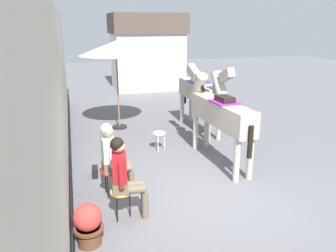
{
  "coord_description": "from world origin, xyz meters",
  "views": [
    {
      "loc": [
        -2.2,
        -4.85,
        3.03
      ],
      "look_at": [
        -0.4,
        1.2,
        1.05
      ],
      "focal_mm": 34.87,
      "sensor_mm": 36.0,
      "label": 1
    }
  ],
  "objects_px": {
    "saddled_horse_near": "(219,112)",
    "spare_stool_white": "(159,135)",
    "flower_planter_middle": "(88,224)",
    "satchel_bag": "(95,172)",
    "seated_visitor_near": "(124,174)",
    "cafe_parasol": "(116,49)",
    "saddled_horse_far": "(201,93)",
    "seated_visitor_far": "(112,155)"
  },
  "relations": [
    {
      "from": "cafe_parasol",
      "to": "satchel_bag",
      "type": "height_order",
      "value": "cafe_parasol"
    },
    {
      "from": "flower_planter_middle",
      "to": "satchel_bag",
      "type": "height_order",
      "value": "flower_planter_middle"
    },
    {
      "from": "cafe_parasol",
      "to": "spare_stool_white",
      "type": "xyz_separation_m",
      "value": [
        0.69,
        -2.11,
        -1.96
      ]
    },
    {
      "from": "seated_visitor_near",
      "to": "satchel_bag",
      "type": "xyz_separation_m",
      "value": [
        -0.36,
        1.67,
        -0.68
      ]
    },
    {
      "from": "seated_visitor_near",
      "to": "saddled_horse_far",
      "type": "distance_m",
      "value": 4.8
    },
    {
      "from": "saddled_horse_far",
      "to": "satchel_bag",
      "type": "height_order",
      "value": "saddled_horse_far"
    },
    {
      "from": "saddled_horse_far",
      "to": "saddled_horse_near",
      "type": "bearing_deg",
      "value": -101.87
    },
    {
      "from": "saddled_horse_near",
      "to": "flower_planter_middle",
      "type": "bearing_deg",
      "value": -143.21
    },
    {
      "from": "saddled_horse_far",
      "to": "seated_visitor_near",
      "type": "bearing_deg",
      "value": -126.72
    },
    {
      "from": "saddled_horse_far",
      "to": "flower_planter_middle",
      "type": "relative_size",
      "value": 4.69
    },
    {
      "from": "seated_visitor_near",
      "to": "seated_visitor_far",
      "type": "xyz_separation_m",
      "value": [
        -0.08,
        0.81,
        0.0
      ]
    },
    {
      "from": "seated_visitor_far",
      "to": "spare_stool_white",
      "type": "distance_m",
      "value": 2.39
    },
    {
      "from": "saddled_horse_far",
      "to": "seated_visitor_far",
      "type": "bearing_deg",
      "value": -134.13
    },
    {
      "from": "seated_visitor_near",
      "to": "saddled_horse_far",
      "type": "relative_size",
      "value": 0.46
    },
    {
      "from": "cafe_parasol",
      "to": "satchel_bag",
      "type": "relative_size",
      "value": 9.21
    },
    {
      "from": "satchel_bag",
      "to": "seated_visitor_far",
      "type": "bearing_deg",
      "value": 22.96
    },
    {
      "from": "saddled_horse_far",
      "to": "cafe_parasol",
      "type": "xyz_separation_m",
      "value": [
        -2.24,
        1.0,
        1.2
      ]
    },
    {
      "from": "spare_stool_white",
      "to": "satchel_bag",
      "type": "bearing_deg",
      "value": -147.77
    },
    {
      "from": "saddled_horse_far",
      "to": "satchel_bag",
      "type": "distance_m",
      "value": 4.02
    },
    {
      "from": "seated_visitor_far",
      "to": "flower_planter_middle",
      "type": "height_order",
      "value": "seated_visitor_far"
    },
    {
      "from": "flower_planter_middle",
      "to": "seated_visitor_far",
      "type": "bearing_deg",
      "value": 68.27
    },
    {
      "from": "seated_visitor_near",
      "to": "saddled_horse_far",
      "type": "bearing_deg",
      "value": 53.28
    },
    {
      "from": "seated_visitor_far",
      "to": "flower_planter_middle",
      "type": "relative_size",
      "value": 2.17
    },
    {
      "from": "seated_visitor_near",
      "to": "cafe_parasol",
      "type": "bearing_deg",
      "value": 82.67
    },
    {
      "from": "flower_planter_middle",
      "to": "satchel_bag",
      "type": "xyz_separation_m",
      "value": [
        0.25,
        2.21,
        -0.23
      ]
    },
    {
      "from": "saddled_horse_near",
      "to": "spare_stool_white",
      "type": "xyz_separation_m",
      "value": [
        -1.11,
        0.99,
        -0.76
      ]
    },
    {
      "from": "satchel_bag",
      "to": "saddled_horse_far",
      "type": "bearing_deg",
      "value": 128.63
    },
    {
      "from": "seated_visitor_far",
      "to": "cafe_parasol",
      "type": "xyz_separation_m",
      "value": [
        0.7,
        4.02,
        1.59
      ]
    },
    {
      "from": "seated_visitor_far",
      "to": "flower_planter_middle",
      "type": "bearing_deg",
      "value": -111.73
    },
    {
      "from": "flower_planter_middle",
      "to": "cafe_parasol",
      "type": "bearing_deg",
      "value": 77.07
    },
    {
      "from": "seated_visitor_far",
      "to": "cafe_parasol",
      "type": "relative_size",
      "value": 0.54
    },
    {
      "from": "satchel_bag",
      "to": "spare_stool_white",
      "type": "bearing_deg",
      "value": 126.94
    },
    {
      "from": "seated_visitor_far",
      "to": "cafe_parasol",
      "type": "distance_m",
      "value": 4.38
    },
    {
      "from": "spare_stool_white",
      "to": "seated_visitor_far",
      "type": "bearing_deg",
      "value": -125.89
    },
    {
      "from": "saddled_horse_near",
      "to": "spare_stool_white",
      "type": "distance_m",
      "value": 1.67
    },
    {
      "from": "seated_visitor_near",
      "to": "satchel_bag",
      "type": "bearing_deg",
      "value": 102.16
    },
    {
      "from": "seated_visitor_near",
      "to": "saddled_horse_far",
      "type": "xyz_separation_m",
      "value": [
        2.86,
        3.83,
        0.38
      ]
    },
    {
      "from": "flower_planter_middle",
      "to": "spare_stool_white",
      "type": "xyz_separation_m",
      "value": [
        1.92,
        3.26,
        0.07
      ]
    },
    {
      "from": "seated_visitor_far",
      "to": "saddled_horse_far",
      "type": "bearing_deg",
      "value": 45.87
    },
    {
      "from": "seated_visitor_far",
      "to": "satchel_bag",
      "type": "bearing_deg",
      "value": 108.25
    },
    {
      "from": "saddled_horse_far",
      "to": "cafe_parasol",
      "type": "height_order",
      "value": "cafe_parasol"
    },
    {
      "from": "saddled_horse_near",
      "to": "seated_visitor_far",
      "type": "bearing_deg",
      "value": -159.72
    }
  ]
}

